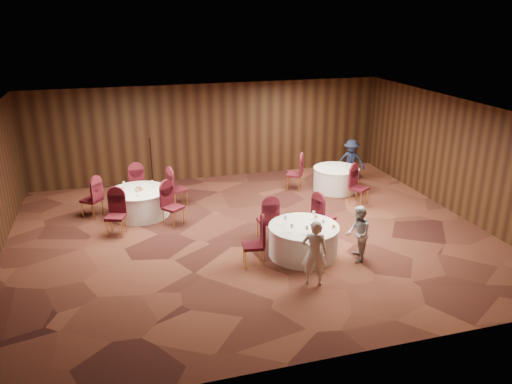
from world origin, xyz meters
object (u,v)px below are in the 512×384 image
object	(u,v)px
table_main	(303,240)
woman_a	(314,253)
table_right	(336,179)
man_c	(351,161)
mic_stand	(152,175)
table_left	(140,203)
woman_b	(358,234)

from	to	relation	value
table_main	woman_a	xyz separation A→B (m)	(-0.27, -1.31, 0.35)
table_right	man_c	size ratio (longest dim) A/B	1.00
table_main	mic_stand	size ratio (longest dim) A/B	0.96
man_c	table_left	bearing A→B (deg)	-145.38
table_right	woman_b	xyz separation A→B (m)	(-1.53, -4.51, 0.29)
table_right	man_c	bearing A→B (deg)	38.61
table_left	woman_a	world-z (taller)	woman_a
table_main	mic_stand	world-z (taller)	mic_stand
man_c	table_main	bearing A→B (deg)	-100.89
mic_stand	woman_a	bearing A→B (deg)	-68.13
table_left	table_right	xyz separation A→B (m)	(6.17, 0.39, 0.00)
woman_a	man_c	size ratio (longest dim) A/B	1.02
table_main	man_c	world-z (taller)	man_c
woman_a	man_c	bearing A→B (deg)	-98.09
woman_a	table_left	bearing A→B (deg)	-31.86
mic_stand	man_c	world-z (taller)	mic_stand
woman_b	table_right	bearing A→B (deg)	-179.42
woman_a	woman_b	xyz separation A→B (m)	(1.37, 0.73, -0.07)
table_left	mic_stand	xyz separation A→B (m)	(0.53, 1.96, 0.13)
table_main	man_c	size ratio (longest dim) A/B	1.14
table_left	woman_a	bearing A→B (deg)	-56.07
mic_stand	woman_a	world-z (taller)	mic_stand
table_left	woman_b	size ratio (longest dim) A/B	1.24
man_c	woman_b	bearing A→B (deg)	-88.42
table_left	mic_stand	distance (m)	2.03
table_right	woman_a	xyz separation A→B (m)	(-2.90, -5.24, 0.35)
table_right	mic_stand	bearing A→B (deg)	164.43
table_main	woman_a	size ratio (longest dim) A/B	1.13
table_right	woman_b	bearing A→B (deg)	-108.77
mic_stand	man_c	distance (m)	6.53
mic_stand	table_main	bearing A→B (deg)	-61.36
man_c	table_right	bearing A→B (deg)	-115.28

